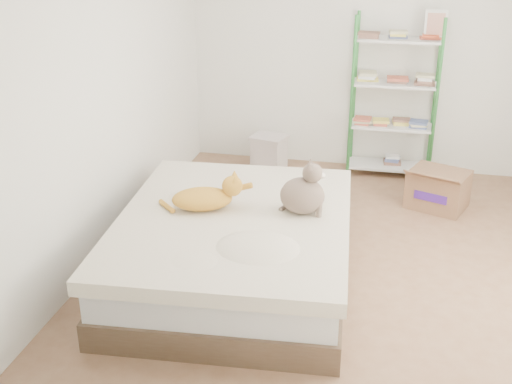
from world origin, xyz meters
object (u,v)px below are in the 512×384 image
(grey_cat, at_px, (302,188))
(orange_cat, at_px, (202,196))
(cardboard_box, at_px, (438,189))
(white_bin, at_px, (269,153))
(shelf_unit, at_px, (395,96))
(bed, at_px, (234,248))

(grey_cat, bearing_deg, orange_cat, 93.89)
(cardboard_box, xyz_separation_m, white_bin, (-1.77, 0.56, 0.02))
(cardboard_box, bearing_deg, orange_cat, -117.10)
(white_bin, bearing_deg, cardboard_box, -17.51)
(orange_cat, relative_size, shelf_unit, 0.31)
(shelf_unit, height_order, cardboard_box, shelf_unit)
(bed, bearing_deg, cardboard_box, 43.37)
(bed, distance_m, white_bin, 2.29)
(bed, xyz_separation_m, white_bin, (-0.20, 2.28, -0.06))
(bed, distance_m, orange_cat, 0.47)
(shelf_unit, bearing_deg, bed, -113.45)
(bed, distance_m, grey_cat, 0.70)
(grey_cat, bearing_deg, bed, 105.14)
(orange_cat, xyz_separation_m, grey_cat, (0.75, 0.10, 0.09))
(bed, height_order, shelf_unit, shelf_unit)
(grey_cat, bearing_deg, cardboard_box, -38.89)
(cardboard_box, height_order, white_bin, cardboard_box)
(orange_cat, distance_m, shelf_unit, 2.78)
(grey_cat, distance_m, cardboard_box, 1.98)
(orange_cat, relative_size, grey_cat, 1.33)
(grey_cat, xyz_separation_m, cardboard_box, (1.08, 1.56, -0.56))
(cardboard_box, bearing_deg, white_bin, -176.92)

